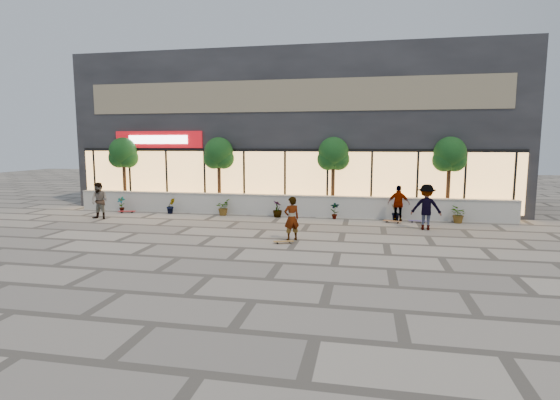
% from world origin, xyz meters
% --- Properties ---
extents(ground, '(80.00, 80.00, 0.00)m').
position_xyz_m(ground, '(0.00, 0.00, 0.00)').
color(ground, '#A1988C').
rests_on(ground, ground).
extents(planter_wall, '(22.00, 0.42, 1.04)m').
position_xyz_m(planter_wall, '(0.00, 7.00, 0.52)').
color(planter_wall, beige).
rests_on(planter_wall, ground).
extents(retail_building, '(24.00, 9.17, 8.50)m').
position_xyz_m(retail_building, '(-0.00, 12.49, 4.25)').
color(retail_building, black).
rests_on(retail_building, ground).
extents(shrub_a, '(0.43, 0.29, 0.81)m').
position_xyz_m(shrub_a, '(-8.50, 6.45, 0.41)').
color(shrub_a, '#103514').
rests_on(shrub_a, ground).
extents(shrub_b, '(0.57, 0.57, 0.81)m').
position_xyz_m(shrub_b, '(-5.70, 6.45, 0.41)').
color(shrub_b, '#103514').
rests_on(shrub_b, ground).
extents(shrub_c, '(0.68, 0.77, 0.81)m').
position_xyz_m(shrub_c, '(-2.90, 6.45, 0.41)').
color(shrub_c, '#103514').
rests_on(shrub_c, ground).
extents(shrub_d, '(0.64, 0.64, 0.81)m').
position_xyz_m(shrub_d, '(-0.10, 6.45, 0.41)').
color(shrub_d, '#103514').
rests_on(shrub_d, ground).
extents(shrub_e, '(0.46, 0.35, 0.81)m').
position_xyz_m(shrub_e, '(2.70, 6.45, 0.41)').
color(shrub_e, '#103514').
rests_on(shrub_e, ground).
extents(shrub_f, '(0.55, 0.57, 0.81)m').
position_xyz_m(shrub_f, '(5.50, 6.45, 0.41)').
color(shrub_f, '#103514').
rests_on(shrub_f, ground).
extents(shrub_g, '(0.77, 0.84, 0.81)m').
position_xyz_m(shrub_g, '(8.30, 6.45, 0.41)').
color(shrub_g, '#103514').
rests_on(shrub_g, ground).
extents(tree_west, '(1.60, 1.50, 3.92)m').
position_xyz_m(tree_west, '(-9.00, 7.70, 2.99)').
color(tree_west, '#412B17').
rests_on(tree_west, ground).
extents(tree_midwest, '(1.60, 1.50, 3.92)m').
position_xyz_m(tree_midwest, '(-3.50, 7.70, 2.99)').
color(tree_midwest, '#412B17').
rests_on(tree_midwest, ground).
extents(tree_mideast, '(1.60, 1.50, 3.92)m').
position_xyz_m(tree_mideast, '(2.50, 7.70, 2.99)').
color(tree_mideast, '#412B17').
rests_on(tree_mideast, ground).
extents(tree_east, '(1.60, 1.50, 3.92)m').
position_xyz_m(tree_east, '(8.00, 7.70, 2.99)').
color(tree_east, '#412B17').
rests_on(tree_east, ground).
extents(skater_center, '(0.72, 0.65, 1.64)m').
position_xyz_m(skater_center, '(1.44, 1.56, 0.82)').
color(skater_center, silver).
rests_on(skater_center, ground).
extents(skater_left, '(0.89, 0.72, 1.75)m').
position_xyz_m(skater_left, '(-8.32, 4.28, 0.88)').
color(skater_left, '#867A57').
rests_on(skater_left, ground).
extents(skater_right_near, '(1.04, 0.57, 1.69)m').
position_xyz_m(skater_right_near, '(5.63, 6.30, 0.84)').
color(skater_right_near, silver).
rests_on(skater_right_near, ground).
extents(skater_right_far, '(1.30, 0.82, 1.91)m').
position_xyz_m(skater_right_far, '(6.63, 4.62, 0.96)').
color(skater_right_far, maroon).
rests_on(skater_right_far, ground).
extents(skateboard_center, '(0.76, 0.44, 0.09)m').
position_xyz_m(skateboard_center, '(1.25, 0.94, 0.07)').
color(skateboard_center, olive).
rests_on(skateboard_center, ground).
extents(skateboard_left, '(0.89, 0.44, 0.10)m').
position_xyz_m(skateboard_left, '(-8.06, 6.20, 0.09)').
color(skateboard_left, '#B02121').
rests_on(skateboard_left, ground).
extents(skateboard_right_near, '(0.85, 0.46, 0.10)m').
position_xyz_m(skateboard_right_near, '(5.35, 5.94, 0.08)').
color(skateboard_right_near, '#A06234').
rests_on(skateboard_right_near, ground).
extents(skateboard_right_far, '(0.87, 0.31, 0.10)m').
position_xyz_m(skateboard_right_far, '(6.51, 6.20, 0.09)').
color(skateboard_right_far, '#635298').
rests_on(skateboard_right_far, ground).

